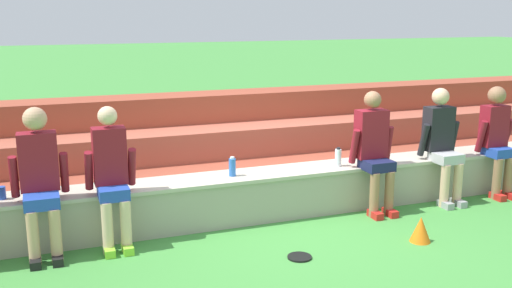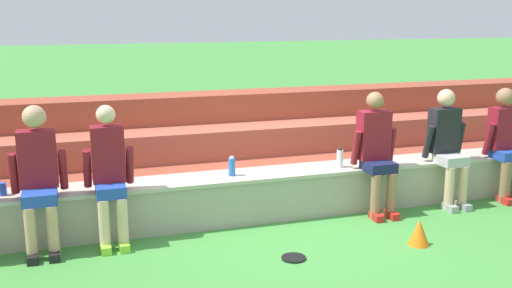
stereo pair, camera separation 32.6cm
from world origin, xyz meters
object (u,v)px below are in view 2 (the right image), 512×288
object	(u,v)px
person_left_of_center	(38,174)
person_far_right	(448,144)
person_rightmost_edge	(505,140)
frisbee	(294,258)
water_bottle_mid_right	(340,158)
water_bottle_center_gap	(232,167)
plastic_cup_left_end	(3,189)
person_right_of_center	(376,149)
sports_cone	(419,232)
person_center	(109,172)

from	to	relation	value
person_left_of_center	person_far_right	xyz separation A→B (m)	(4.75, 0.01, -0.02)
person_far_right	person_rightmost_edge	distance (m)	0.83
frisbee	water_bottle_mid_right	bearing A→B (deg)	48.33
water_bottle_center_gap	frisbee	bearing A→B (deg)	-77.05
person_rightmost_edge	plastic_cup_left_end	size ratio (longest dim) A/B	11.03
person_right_of_center	sports_cone	size ratio (longest dim) A/B	5.33
person_far_right	frisbee	world-z (taller)	person_far_right
person_rightmost_edge	water_bottle_center_gap	size ratio (longest dim) A/B	6.36
person_rightmost_edge	frisbee	size ratio (longest dim) A/B	5.94
water_bottle_mid_right	frisbee	distance (m)	1.70
person_left_of_center	sports_cone	world-z (taller)	person_left_of_center
person_left_of_center	sports_cone	bearing A→B (deg)	-16.03
person_rightmost_edge	water_bottle_mid_right	size ratio (longest dim) A/B	6.19
person_center	water_bottle_center_gap	world-z (taller)	person_center
water_bottle_center_gap	frisbee	distance (m)	1.41
person_left_of_center	person_center	size ratio (longest dim) A/B	1.02
person_far_right	person_left_of_center	bearing A→B (deg)	-179.93
person_right_of_center	person_far_right	size ratio (longest dim) A/B	1.01
person_rightmost_edge	plastic_cup_left_end	xyz separation A→B (m)	(-5.94, 0.28, -0.17)
person_far_right	frisbee	bearing A→B (deg)	-157.61
person_far_right	water_bottle_mid_right	bearing A→B (deg)	172.40
person_center	sports_cone	size ratio (longest dim) A/B	5.31
person_rightmost_edge	sports_cone	world-z (taller)	person_rightmost_edge
water_bottle_center_gap	plastic_cup_left_end	distance (m)	2.41
person_center	person_rightmost_edge	xyz separation A→B (m)	(4.89, -0.01, 0.01)
plastic_cup_left_end	person_right_of_center	bearing A→B (deg)	-3.67
person_center	sports_cone	bearing A→B (deg)	-19.04
person_rightmost_edge	sports_cone	bearing A→B (deg)	-151.41
person_center	frisbee	xyz separation A→B (m)	(1.65, -0.97, -0.76)
person_far_right	person_rightmost_edge	xyz separation A→B (m)	(0.83, -0.04, 0.00)
person_center	person_far_right	size ratio (longest dim) A/B	1.00
person_right_of_center	person_left_of_center	bearing A→B (deg)	179.71
plastic_cup_left_end	sports_cone	size ratio (longest dim) A/B	0.48
person_far_right	sports_cone	distance (m)	1.63
water_bottle_center_gap	frisbee	world-z (taller)	water_bottle_center_gap
water_bottle_center_gap	frisbee	size ratio (longest dim) A/B	0.93
person_center	person_right_of_center	size ratio (longest dim) A/B	1.00
person_left_of_center	frisbee	xyz separation A→B (m)	(2.33, -0.99, -0.79)
person_center	person_rightmost_edge	world-z (taller)	person_center
person_right_of_center	person_rightmost_edge	xyz separation A→B (m)	(1.83, -0.01, -0.00)
water_bottle_mid_right	sports_cone	world-z (taller)	water_bottle_mid_right
person_center	person_far_right	world-z (taller)	person_center
person_left_of_center	person_right_of_center	xyz separation A→B (m)	(3.74, -0.02, -0.02)
person_center	person_rightmost_edge	size ratio (longest dim) A/B	1.01
frisbee	person_center	bearing A→B (deg)	149.50
person_right_of_center	person_far_right	world-z (taller)	person_right_of_center
water_bottle_mid_right	person_left_of_center	bearing A→B (deg)	-176.80
water_bottle_mid_right	plastic_cup_left_end	size ratio (longest dim) A/B	1.78
person_rightmost_edge	water_bottle_center_gap	world-z (taller)	person_rightmost_edge
person_right_of_center	person_rightmost_edge	world-z (taller)	person_right_of_center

